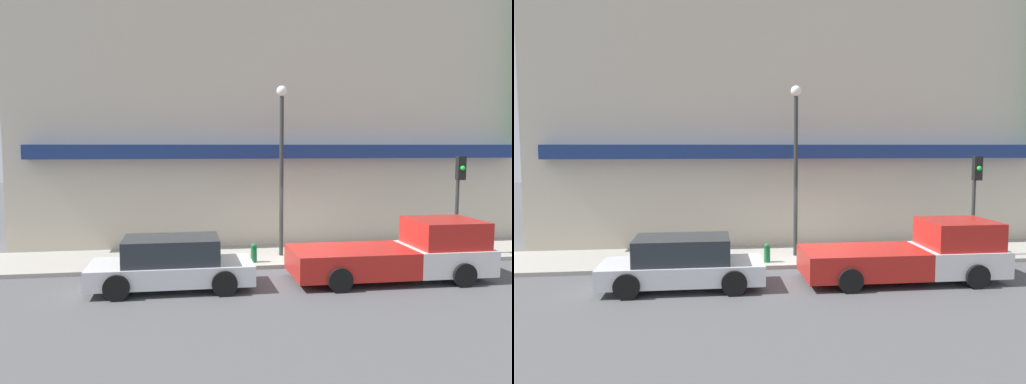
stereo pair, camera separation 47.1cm
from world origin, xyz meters
The scene contains 8 objects.
ground_plane centered at (0.00, 0.00, 0.00)m, with size 80.00×80.00×0.00m, color #4C4C4F.
sidewalk centered at (0.00, 1.58, 0.07)m, with size 36.00×3.17×0.13m.
building centered at (0.01, 4.65, 5.28)m, with size 19.80×3.80×10.57m.
pickup_truck centered at (2.49, -1.68, 0.76)m, with size 5.71×2.25×1.73m.
parked_car centered at (-4.09, -1.68, 0.69)m, with size 4.37×1.98×1.41m.
fire_hydrant centered at (-1.53, 0.50, 0.44)m, with size 0.20×0.20×0.62m.
street_lamp centered at (-0.45, 1.39, 3.70)m, with size 0.36×0.36×5.74m.
traffic_light centered at (5.51, 0.50, 2.48)m, with size 0.28×0.42×3.39m.
Camera 2 is at (-3.34, -15.19, 3.87)m, focal length 35.00 mm.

